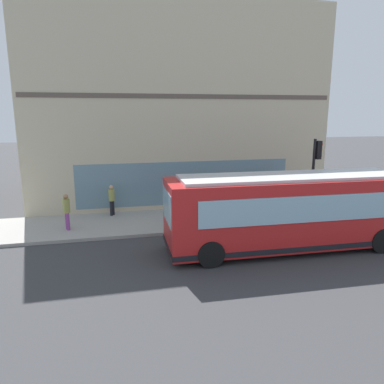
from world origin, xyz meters
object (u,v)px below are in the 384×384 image
Objects in this scene: pedestrian_walking_along_curb at (286,193)px; pedestrian_near_hydrant at (223,196)px; pedestrian_near_building_entrance at (112,198)px; pedestrian_by_light_pole at (67,209)px; traffic_light_near_corner at (316,164)px; fire_hydrant at (292,206)px; city_bus_nearside at (290,212)px.

pedestrian_near_hydrant is at bearing 90.32° from pedestrian_walking_along_curb.
pedestrian_by_light_pole is (-2.00, 2.04, 0.04)m from pedestrian_near_building_entrance.
fire_hydrant is at bearing 25.20° from traffic_light_near_corner.
pedestrian_walking_along_curb is at bearing -84.23° from pedestrian_by_light_pole.
traffic_light_near_corner is at bearing -94.09° from pedestrian_by_light_pole.
fire_hydrant is at bearing -88.56° from pedestrian_by_light_pole.
traffic_light_near_corner is at bearing -115.71° from pedestrian_near_hydrant.
traffic_light_near_corner is 2.77m from fire_hydrant.
pedestrian_by_light_pole is 7.94m from pedestrian_near_hydrant.
pedestrian_near_hydrant is at bearing 76.66° from fire_hydrant.
pedestrian_walking_along_curb is (1.17, -11.59, -0.08)m from pedestrian_by_light_pole.
traffic_light_near_corner is 2.84m from pedestrian_walking_along_curb.
fire_hydrant is 0.46× the size of pedestrian_near_hydrant.
pedestrian_by_light_pole is at bearing 91.44° from fire_hydrant.
pedestrian_walking_along_curb is (0.88, -0.10, 0.52)m from fire_hydrant.
pedestrian_walking_along_curb is at bearing -94.97° from pedestrian_near_building_entrance.
pedestrian_by_light_pole reaches higher than fire_hydrant.
pedestrian_near_building_entrance is 0.96× the size of pedestrian_by_light_pole.
fire_hydrant is at bearing -103.34° from pedestrian_near_hydrant.
fire_hydrant is 9.62m from pedestrian_near_building_entrance.
pedestrian_near_building_entrance is at bearing 48.98° from city_bus_nearside.
pedestrian_by_light_pole is 11.65m from pedestrian_walking_along_curb.
pedestrian_near_hydrant reaches higher than pedestrian_walking_along_curb.
pedestrian_walking_along_curb is (0.02, -3.73, -0.02)m from pedestrian_near_hydrant.
pedestrian_by_light_pole is (4.08, 9.03, -0.43)m from city_bus_nearside.
pedestrian_near_building_entrance is 1.02× the size of pedestrian_near_hydrant.
pedestrian_near_hydrant is at bearing -81.67° from pedestrian_by_light_pole.
fire_hydrant is (4.37, -2.46, -1.04)m from city_bus_nearside.
traffic_light_near_corner is 5.48× the size of fire_hydrant.
pedestrian_near_hydrant is (-0.85, -5.81, -0.02)m from pedestrian_near_building_entrance.
pedestrian_near_hydrant is at bearing -98.34° from pedestrian_near_building_entrance.
pedestrian_walking_along_curb is (2.03, 0.44, -1.94)m from traffic_light_near_corner.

